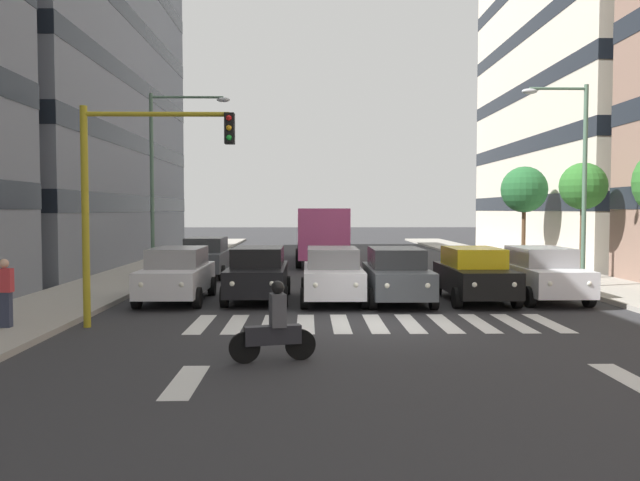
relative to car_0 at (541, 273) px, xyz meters
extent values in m
plane|color=#2D2D30|center=(5.84, 4.14, -0.89)|extent=(180.00, 180.00, 0.00)
cube|color=#9E998E|center=(15.16, 4.14, -0.81)|extent=(3.30, 90.00, 0.15)
cube|color=beige|center=(-10.19, -17.41, 14.07)|extent=(10.15, 19.90, 29.91)
cube|color=black|center=(-10.19, -17.41, 2.44)|extent=(10.19, 19.94, 0.90)
cube|color=black|center=(-10.19, -17.41, 5.76)|extent=(10.19, 19.94, 0.90)
cube|color=black|center=(-10.19, -17.41, 9.08)|extent=(10.19, 19.94, 0.90)
cube|color=black|center=(-10.19, -17.41, 12.41)|extent=(10.19, 19.94, 0.90)
cube|color=slate|center=(21.88, -15.29, 8.90)|extent=(10.15, 24.15, 19.58)
cube|color=black|center=(21.88, -15.29, 2.38)|extent=(10.19, 24.19, 0.90)
cube|color=black|center=(21.88, -15.29, 5.64)|extent=(10.19, 24.19, 0.90)
cube|color=black|center=(21.88, -15.29, 8.90)|extent=(10.19, 24.19, 0.90)
cube|color=black|center=(21.88, -15.29, 12.17)|extent=(10.19, 24.19, 0.90)
cube|color=silver|center=(1.34, 4.14, -0.88)|extent=(0.45, 2.80, 0.01)
cube|color=silver|center=(2.24, 4.14, -0.88)|extent=(0.45, 2.80, 0.01)
cube|color=silver|center=(3.14, 4.14, -0.88)|extent=(0.45, 2.80, 0.01)
cube|color=silver|center=(4.04, 4.14, -0.88)|extent=(0.45, 2.80, 0.01)
cube|color=silver|center=(4.94, 4.14, -0.88)|extent=(0.45, 2.80, 0.01)
cube|color=silver|center=(5.84, 4.14, -0.88)|extent=(0.45, 2.80, 0.01)
cube|color=silver|center=(6.74, 4.14, -0.88)|extent=(0.45, 2.80, 0.01)
cube|color=silver|center=(7.64, 4.14, -0.88)|extent=(0.45, 2.80, 0.01)
cube|color=silver|center=(8.54, 4.14, -0.88)|extent=(0.45, 2.80, 0.01)
cube|color=silver|center=(9.44, 4.14, -0.88)|extent=(0.45, 2.80, 0.01)
cube|color=silver|center=(10.34, 4.14, -0.88)|extent=(0.45, 2.80, 0.01)
cube|color=silver|center=(2.01, 9.64, -0.88)|extent=(0.50, 2.20, 0.01)
cube|color=silver|center=(9.68, 9.64, -0.88)|extent=(0.50, 2.20, 0.01)
cube|color=silver|center=(0.00, 0.05, -0.17)|extent=(1.80, 4.40, 0.80)
cube|color=gray|center=(0.00, -0.15, 0.53)|extent=(1.58, 2.46, 0.60)
cylinder|color=black|center=(-0.90, 1.50, -0.57)|extent=(0.22, 0.64, 0.64)
cylinder|color=black|center=(0.90, 1.50, -0.57)|extent=(0.22, 0.64, 0.64)
cylinder|color=black|center=(-0.90, -1.40, -0.57)|extent=(0.22, 0.64, 0.64)
cylinder|color=black|center=(0.90, -1.40, -0.57)|extent=(0.22, 0.64, 0.64)
sphere|color=white|center=(-0.58, 2.20, -0.09)|extent=(0.18, 0.18, 0.18)
sphere|color=white|center=(0.58, 2.20, -0.09)|extent=(0.18, 0.18, 0.18)
cube|color=black|center=(2.25, 0.24, -0.17)|extent=(1.80, 4.40, 0.80)
cube|color=yellow|center=(2.25, 0.04, 0.53)|extent=(1.58, 2.46, 0.60)
cylinder|color=black|center=(1.35, 1.69, -0.57)|extent=(0.22, 0.64, 0.64)
cylinder|color=black|center=(3.15, 1.69, -0.57)|extent=(0.22, 0.64, 0.64)
cylinder|color=black|center=(1.35, -1.21, -0.57)|extent=(0.22, 0.64, 0.64)
cylinder|color=black|center=(3.15, -1.21, -0.57)|extent=(0.22, 0.64, 0.64)
sphere|color=white|center=(1.67, 2.39, -0.09)|extent=(0.18, 0.18, 0.18)
sphere|color=white|center=(2.82, 2.39, -0.09)|extent=(0.18, 0.18, 0.18)
cube|color=#474C51|center=(4.77, 0.42, -0.17)|extent=(1.80, 4.40, 0.80)
cube|color=#343639|center=(4.77, 0.22, 0.53)|extent=(1.58, 2.46, 0.60)
cylinder|color=black|center=(3.87, 1.87, -0.57)|extent=(0.22, 0.64, 0.64)
cylinder|color=black|center=(5.67, 1.87, -0.57)|extent=(0.22, 0.64, 0.64)
cylinder|color=black|center=(3.87, -1.03, -0.57)|extent=(0.22, 0.64, 0.64)
cylinder|color=black|center=(5.67, -1.03, -0.57)|extent=(0.22, 0.64, 0.64)
sphere|color=white|center=(4.20, 2.57, -0.09)|extent=(0.18, 0.18, 0.18)
sphere|color=white|center=(5.35, 2.57, -0.09)|extent=(0.18, 0.18, 0.18)
cube|color=silver|center=(6.80, 0.25, -0.17)|extent=(1.80, 4.40, 0.80)
cube|color=gray|center=(6.80, 0.05, 0.53)|extent=(1.58, 2.46, 0.60)
cylinder|color=black|center=(5.90, 1.70, -0.57)|extent=(0.22, 0.64, 0.64)
cylinder|color=black|center=(7.70, 1.70, -0.57)|extent=(0.22, 0.64, 0.64)
cylinder|color=black|center=(5.90, -1.21, -0.57)|extent=(0.22, 0.64, 0.64)
cylinder|color=black|center=(7.70, -1.21, -0.57)|extent=(0.22, 0.64, 0.64)
sphere|color=white|center=(6.22, 2.40, -0.09)|extent=(0.18, 0.18, 0.18)
sphere|color=white|center=(7.37, 2.40, -0.09)|extent=(0.18, 0.18, 0.18)
cube|color=black|center=(9.20, -0.14, -0.17)|extent=(1.80, 4.40, 0.80)
cube|color=black|center=(9.20, -0.34, 0.53)|extent=(1.58, 2.46, 0.60)
cylinder|color=black|center=(8.30, 1.31, -0.57)|extent=(0.22, 0.64, 0.64)
cylinder|color=black|center=(10.10, 1.31, -0.57)|extent=(0.22, 0.64, 0.64)
cylinder|color=black|center=(8.30, -1.59, -0.57)|extent=(0.22, 0.64, 0.64)
cylinder|color=black|center=(10.10, -1.59, -0.57)|extent=(0.22, 0.64, 0.64)
sphere|color=white|center=(8.63, 2.01, -0.09)|extent=(0.18, 0.18, 0.18)
sphere|color=white|center=(9.78, 2.01, -0.09)|extent=(0.18, 0.18, 0.18)
cube|color=silver|center=(11.78, 0.07, -0.17)|extent=(1.80, 4.40, 0.80)
cube|color=gray|center=(11.78, -0.13, 0.53)|extent=(1.58, 2.46, 0.60)
cylinder|color=black|center=(10.88, 1.52, -0.57)|extent=(0.22, 0.64, 0.64)
cylinder|color=black|center=(12.68, 1.52, -0.57)|extent=(0.22, 0.64, 0.64)
cylinder|color=black|center=(10.88, -1.38, -0.57)|extent=(0.22, 0.64, 0.64)
cylinder|color=black|center=(12.68, -1.38, -0.57)|extent=(0.22, 0.64, 0.64)
sphere|color=white|center=(11.20, 2.22, -0.09)|extent=(0.18, 0.18, 0.18)
sphere|color=white|center=(12.35, 2.22, -0.09)|extent=(0.18, 0.18, 0.18)
cube|color=#474C51|center=(12.05, -7.42, -0.17)|extent=(1.80, 4.40, 0.80)
cube|color=#343639|center=(12.05, -7.62, 0.53)|extent=(1.58, 2.46, 0.60)
cylinder|color=black|center=(11.15, -5.97, -0.57)|extent=(0.22, 0.64, 0.64)
cylinder|color=black|center=(12.95, -5.97, -0.57)|extent=(0.22, 0.64, 0.64)
cylinder|color=black|center=(11.15, -8.87, -0.57)|extent=(0.22, 0.64, 0.64)
cylinder|color=black|center=(12.95, -8.87, -0.57)|extent=(0.22, 0.64, 0.64)
sphere|color=white|center=(11.47, -5.27, -0.09)|extent=(0.18, 0.18, 0.18)
sphere|color=white|center=(12.63, -5.27, -0.09)|extent=(0.18, 0.18, 0.18)
cube|color=#DB5193|center=(6.80, -15.05, 0.86)|extent=(2.50, 10.50, 2.50)
cube|color=black|center=(6.80, -15.05, 1.41)|extent=(2.52, 9.87, 0.80)
cylinder|color=black|center=(5.55, -11.37, -0.39)|extent=(0.28, 1.00, 1.00)
cylinder|color=black|center=(8.05, -11.37, -0.39)|extent=(0.28, 1.00, 1.00)
cylinder|color=black|center=(5.55, -18.20, -0.39)|extent=(0.28, 1.00, 1.00)
cylinder|color=black|center=(8.05, -18.20, -0.39)|extent=(0.28, 1.00, 1.00)
cylinder|color=black|center=(8.80, 8.35, -0.59)|extent=(0.61, 0.25, 0.60)
cylinder|color=black|center=(7.73, 8.08, -0.59)|extent=(0.61, 0.25, 0.60)
cube|color=#232328|center=(8.27, 8.21, -0.37)|extent=(1.13, 0.50, 0.36)
cube|color=#4C4C51|center=(8.17, 8.19, 0.11)|extent=(0.36, 0.42, 0.64)
sphere|color=black|center=(8.17, 8.19, 0.55)|extent=(0.26, 0.26, 0.26)
cylinder|color=#AD991E|center=(13.11, 4.51, 1.86)|extent=(0.18, 0.18, 5.50)
cylinder|color=#AD991E|center=(11.32, 4.51, 4.41)|extent=(3.59, 0.12, 0.12)
cube|color=black|center=(9.52, 4.51, 4.06)|extent=(0.24, 0.28, 0.76)
sphere|color=red|center=(9.52, 4.66, 4.30)|extent=(0.14, 0.14, 0.14)
sphere|color=orange|center=(9.52, 4.66, 4.06)|extent=(0.14, 0.14, 0.14)
sphere|color=green|center=(9.52, 4.66, 3.82)|extent=(0.14, 0.14, 0.14)
cylinder|color=#4C6B56|center=(-2.42, -2.44, 2.90)|extent=(0.16, 0.16, 7.28)
cylinder|color=#4C6B56|center=(-1.40, -2.44, 6.40)|extent=(2.05, 0.10, 0.10)
ellipsoid|color=#B7BCC1|center=(-0.37, -2.44, 6.30)|extent=(0.56, 0.28, 0.20)
cylinder|color=#4C6B56|center=(14.11, -6.46, 3.08)|extent=(0.16, 0.16, 7.63)
cylinder|color=#4C6B56|center=(12.61, -6.46, 6.74)|extent=(3.01, 0.10, 0.10)
ellipsoid|color=#B7BCC1|center=(11.10, -6.46, 6.64)|extent=(0.56, 0.28, 0.20)
cylinder|color=#513823|center=(-3.61, -5.26, 0.85)|extent=(0.20, 0.20, 3.18)
sphere|color=#2D6B28|center=(-3.61, -5.26, 3.02)|extent=(1.90, 1.90, 1.90)
cylinder|color=#513823|center=(-3.45, -11.84, 0.82)|extent=(0.20, 0.20, 3.12)
sphere|color=#235B2D|center=(-3.45, -11.84, 3.08)|extent=(2.34, 2.34, 2.34)
cube|color=#2D3347|center=(14.78, 5.28, -0.32)|extent=(0.28, 0.20, 0.84)
cube|color=#C63338|center=(14.78, 5.28, 0.38)|extent=(0.36, 0.24, 0.56)
sphere|color=tan|center=(14.78, 5.28, 0.78)|extent=(0.22, 0.22, 0.22)
camera|label=1|loc=(7.59, 20.44, 2.06)|focal=35.79mm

